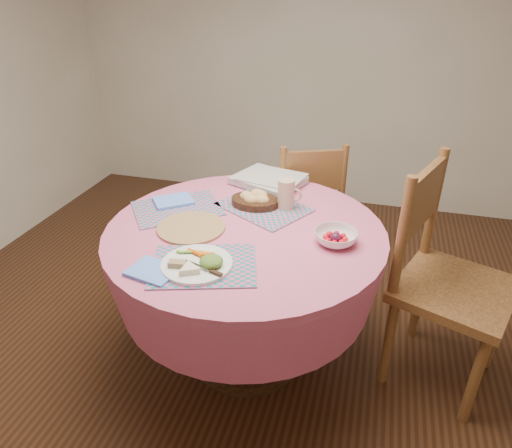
{
  "coord_description": "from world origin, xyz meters",
  "views": [
    {
      "loc": [
        0.51,
        -1.68,
        1.73
      ],
      "look_at": [
        0.05,
        0.0,
        0.78
      ],
      "focal_mm": 32.0,
      "sensor_mm": 36.0,
      "label": 1
    }
  ],
  "objects_px": {
    "chair_right": "(443,276)",
    "fruit_bowl": "(336,238)",
    "chair_back": "(306,207)",
    "latte_mug": "(287,194)",
    "bread_bowl": "(255,199)",
    "wicker_trivet": "(191,228)",
    "dinner_plate": "(198,263)",
    "dining_table": "(246,265)"
  },
  "relations": [
    {
      "from": "chair_right",
      "to": "dinner_plate",
      "type": "height_order",
      "value": "chair_right"
    },
    {
      "from": "fruit_bowl",
      "to": "bread_bowl",
      "type": "bearing_deg",
      "value": 148.99
    },
    {
      "from": "chair_right",
      "to": "bread_bowl",
      "type": "bearing_deg",
      "value": 106.94
    },
    {
      "from": "bread_bowl",
      "to": "fruit_bowl",
      "type": "distance_m",
      "value": 0.48
    },
    {
      "from": "fruit_bowl",
      "to": "chair_right",
      "type": "bearing_deg",
      "value": 20.59
    },
    {
      "from": "bread_bowl",
      "to": "dinner_plate",
      "type": "bearing_deg",
      "value": -96.61
    },
    {
      "from": "chair_right",
      "to": "dinner_plate",
      "type": "bearing_deg",
      "value": 139.13
    },
    {
      "from": "chair_right",
      "to": "wicker_trivet",
      "type": "height_order",
      "value": "chair_right"
    },
    {
      "from": "chair_right",
      "to": "chair_back",
      "type": "xyz_separation_m",
      "value": [
        -0.73,
        0.66,
        -0.08
      ]
    },
    {
      "from": "dining_table",
      "to": "wicker_trivet",
      "type": "distance_m",
      "value": 0.31
    },
    {
      "from": "chair_right",
      "to": "wicker_trivet",
      "type": "xyz_separation_m",
      "value": [
        -1.1,
        -0.22,
        0.2
      ]
    },
    {
      "from": "wicker_trivet",
      "to": "dinner_plate",
      "type": "bearing_deg",
      "value": -62.67
    },
    {
      "from": "dinner_plate",
      "to": "fruit_bowl",
      "type": "bearing_deg",
      "value": 33.86
    },
    {
      "from": "dinner_plate",
      "to": "latte_mug",
      "type": "xyz_separation_m",
      "value": [
        0.22,
        0.59,
        0.06
      ]
    },
    {
      "from": "chair_right",
      "to": "bread_bowl",
      "type": "xyz_separation_m",
      "value": [
        -0.89,
        0.07,
        0.23
      ]
    },
    {
      "from": "wicker_trivet",
      "to": "fruit_bowl",
      "type": "relative_size",
      "value": 1.44
    },
    {
      "from": "chair_back",
      "to": "wicker_trivet",
      "type": "xyz_separation_m",
      "value": [
        -0.37,
        -0.89,
        0.28
      ]
    },
    {
      "from": "wicker_trivet",
      "to": "bread_bowl",
      "type": "relative_size",
      "value": 1.3
    },
    {
      "from": "chair_right",
      "to": "bread_bowl",
      "type": "height_order",
      "value": "chair_right"
    },
    {
      "from": "dinner_plate",
      "to": "latte_mug",
      "type": "distance_m",
      "value": 0.63
    },
    {
      "from": "chair_back",
      "to": "latte_mug",
      "type": "relative_size",
      "value": 6.44
    },
    {
      "from": "chair_back",
      "to": "latte_mug",
      "type": "distance_m",
      "value": 0.68
    },
    {
      "from": "fruit_bowl",
      "to": "dinner_plate",
      "type": "bearing_deg",
      "value": -146.14
    },
    {
      "from": "chair_right",
      "to": "latte_mug",
      "type": "bearing_deg",
      "value": 105.1
    },
    {
      "from": "dining_table",
      "to": "latte_mug",
      "type": "height_order",
      "value": "latte_mug"
    },
    {
      "from": "chair_right",
      "to": "fruit_bowl",
      "type": "xyz_separation_m",
      "value": [
        -0.48,
        -0.18,
        0.22
      ]
    },
    {
      "from": "latte_mug",
      "to": "fruit_bowl",
      "type": "xyz_separation_m",
      "value": [
        0.27,
        -0.26,
        -0.05
      ]
    },
    {
      "from": "dinner_plate",
      "to": "bread_bowl",
      "type": "relative_size",
      "value": 1.19
    },
    {
      "from": "chair_back",
      "to": "wicker_trivet",
      "type": "height_order",
      "value": "chair_back"
    },
    {
      "from": "bread_bowl",
      "to": "fruit_bowl",
      "type": "relative_size",
      "value": 1.1
    },
    {
      "from": "chair_right",
      "to": "fruit_bowl",
      "type": "relative_size",
      "value": 5.08
    },
    {
      "from": "chair_back",
      "to": "dinner_plate",
      "type": "distance_m",
      "value": 1.22
    },
    {
      "from": "wicker_trivet",
      "to": "dinner_plate",
      "type": "xyz_separation_m",
      "value": [
        0.14,
        -0.28,
        0.02
      ]
    },
    {
      "from": "latte_mug",
      "to": "fruit_bowl",
      "type": "height_order",
      "value": "latte_mug"
    },
    {
      "from": "chair_right",
      "to": "bread_bowl",
      "type": "relative_size",
      "value": 4.62
    },
    {
      "from": "bread_bowl",
      "to": "dining_table",
      "type": "bearing_deg",
      "value": -85.63
    },
    {
      "from": "chair_right",
      "to": "wicker_trivet",
      "type": "relative_size",
      "value": 3.54
    },
    {
      "from": "chair_right",
      "to": "latte_mug",
      "type": "height_order",
      "value": "chair_right"
    },
    {
      "from": "dining_table",
      "to": "latte_mug",
      "type": "bearing_deg",
      "value": 61.11
    },
    {
      "from": "chair_right",
      "to": "wicker_trivet",
      "type": "distance_m",
      "value": 1.14
    },
    {
      "from": "wicker_trivet",
      "to": "bread_bowl",
      "type": "bearing_deg",
      "value": 54.41
    },
    {
      "from": "chair_right",
      "to": "dinner_plate",
      "type": "relative_size",
      "value": 3.89
    }
  ]
}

